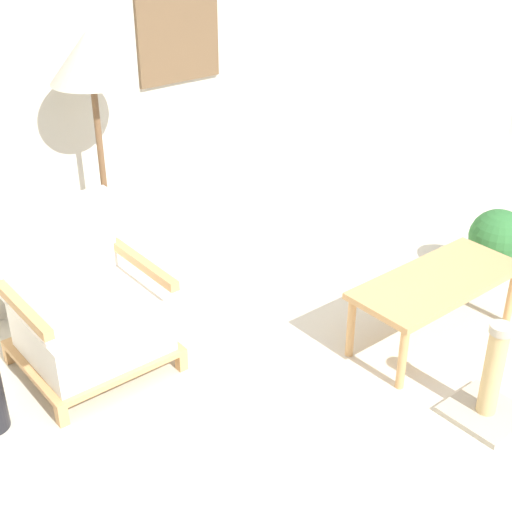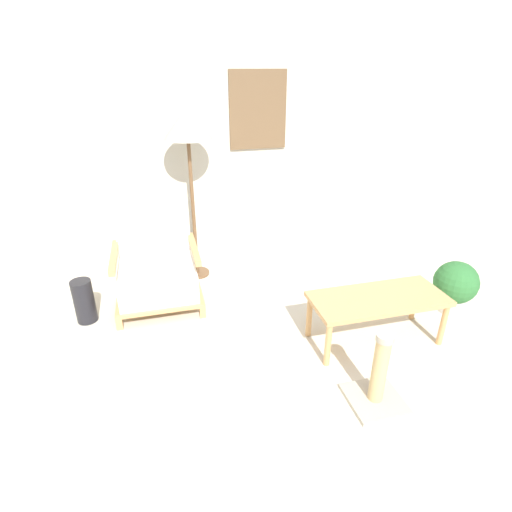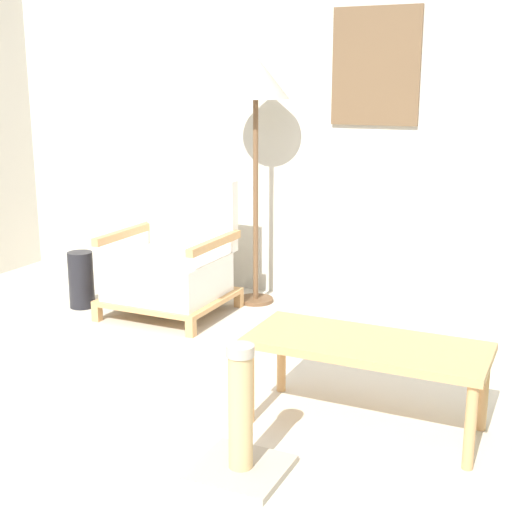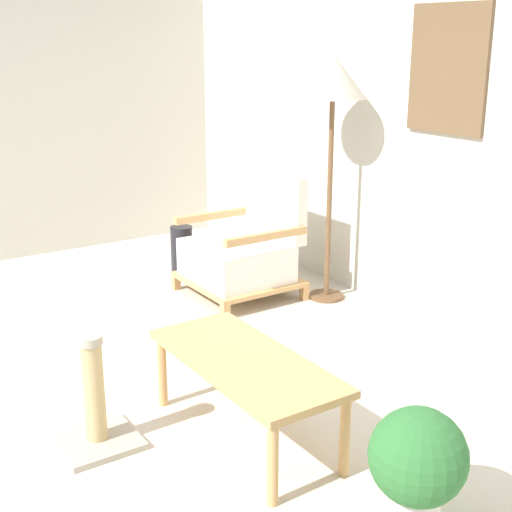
{
  "view_description": "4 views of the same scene",
  "coord_description": "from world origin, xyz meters",
  "px_view_note": "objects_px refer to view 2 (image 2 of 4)",
  "views": [
    {
      "loc": [
        -2.15,
        -1.22,
        2.31
      ],
      "look_at": [
        -0.09,
        1.31,
        0.55
      ],
      "focal_mm": 50.0,
      "sensor_mm": 36.0,
      "label": 1
    },
    {
      "loc": [
        -0.82,
        -1.49,
        1.94
      ],
      "look_at": [
        -0.09,
        1.31,
        0.55
      ],
      "focal_mm": 28.0,
      "sensor_mm": 36.0,
      "label": 2
    },
    {
      "loc": [
        1.48,
        -2.04,
        1.46
      ],
      "look_at": [
        -0.09,
        1.31,
        0.55
      ],
      "focal_mm": 50.0,
      "sensor_mm": 36.0,
      "label": 3
    },
    {
      "loc": [
        3.08,
        -0.8,
        1.73
      ],
      "look_at": [
        -0.09,
        1.31,
        0.55
      ],
      "focal_mm": 50.0,
      "sensor_mm": 36.0,
      "label": 4
    }
  ],
  "objects_px": {
    "scratching_post": "(377,382)",
    "coffee_table": "(378,302)",
    "armchair": "(157,271)",
    "potted_plant": "(455,284)",
    "vase": "(84,301)",
    "floor_lamp": "(188,130)"
  },
  "relations": [
    {
      "from": "coffee_table",
      "to": "potted_plant",
      "type": "distance_m",
      "value": 0.88
    },
    {
      "from": "armchair",
      "to": "scratching_post",
      "type": "bearing_deg",
      "value": -51.26
    },
    {
      "from": "armchair",
      "to": "potted_plant",
      "type": "height_order",
      "value": "armchair"
    },
    {
      "from": "floor_lamp",
      "to": "potted_plant",
      "type": "relative_size",
      "value": 3.47
    },
    {
      "from": "potted_plant",
      "to": "armchair",
      "type": "bearing_deg",
      "value": 161.55
    },
    {
      "from": "vase",
      "to": "scratching_post",
      "type": "xyz_separation_m",
      "value": [
        1.87,
        -1.42,
        -0.02
      ]
    },
    {
      "from": "armchair",
      "to": "vase",
      "type": "xyz_separation_m",
      "value": [
        -0.61,
        -0.16,
        -0.12
      ]
    },
    {
      "from": "armchair",
      "to": "floor_lamp",
      "type": "bearing_deg",
      "value": 47.58
    },
    {
      "from": "coffee_table",
      "to": "potted_plant",
      "type": "height_order",
      "value": "potted_plant"
    },
    {
      "from": "armchair",
      "to": "potted_plant",
      "type": "bearing_deg",
      "value": -18.45
    },
    {
      "from": "floor_lamp",
      "to": "potted_plant",
      "type": "height_order",
      "value": "floor_lamp"
    },
    {
      "from": "potted_plant",
      "to": "scratching_post",
      "type": "distance_m",
      "value": 1.4
    },
    {
      "from": "armchair",
      "to": "potted_plant",
      "type": "xyz_separation_m",
      "value": [
        2.43,
        -0.81,
        -0.04
      ]
    },
    {
      "from": "coffee_table",
      "to": "potted_plant",
      "type": "xyz_separation_m",
      "value": [
        0.85,
        0.19,
        -0.08
      ]
    },
    {
      "from": "scratching_post",
      "to": "coffee_table",
      "type": "bearing_deg",
      "value": 61.74
    },
    {
      "from": "armchair",
      "to": "coffee_table",
      "type": "distance_m",
      "value": 1.87
    },
    {
      "from": "armchair",
      "to": "floor_lamp",
      "type": "height_order",
      "value": "floor_lamp"
    },
    {
      "from": "scratching_post",
      "to": "armchair",
      "type": "bearing_deg",
      "value": 128.74
    },
    {
      "from": "floor_lamp",
      "to": "coffee_table",
      "type": "xyz_separation_m",
      "value": [
        1.19,
        -1.43,
        -1.08
      ]
    },
    {
      "from": "coffee_table",
      "to": "armchair",
      "type": "bearing_deg",
      "value": 147.66
    },
    {
      "from": "armchair",
      "to": "coffee_table",
      "type": "relative_size",
      "value": 0.83
    },
    {
      "from": "floor_lamp",
      "to": "vase",
      "type": "bearing_deg",
      "value": -149.37
    }
  ]
}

